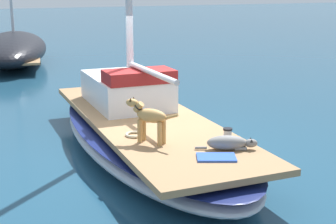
{
  "coord_description": "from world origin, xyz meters",
  "views": [
    {
      "loc": [
        -3.31,
        -8.37,
        3.1
      ],
      "look_at": [
        0.0,
        -1.0,
        1.01
      ],
      "focal_mm": 53.05,
      "sensor_mm": 36.0,
      "label": 1
    }
  ],
  "objects_px": {
    "deck_towel": "(216,157)",
    "moored_boat_far_astern": "(13,48)",
    "deck_winch": "(228,135)",
    "sailboat_main": "(146,134)",
    "coiled_rope": "(135,135)",
    "dog_tan": "(149,117)",
    "dog_grey": "(229,143)"
  },
  "relations": [
    {
      "from": "dog_tan",
      "to": "moored_boat_far_astern",
      "type": "distance_m",
      "value": 13.76
    },
    {
      "from": "sailboat_main",
      "to": "coiled_rope",
      "type": "distance_m",
      "value": 1.19
    },
    {
      "from": "deck_winch",
      "to": "coiled_rope",
      "type": "distance_m",
      "value": 1.53
    },
    {
      "from": "dog_grey",
      "to": "deck_towel",
      "type": "distance_m",
      "value": 0.46
    },
    {
      "from": "dog_grey",
      "to": "deck_winch",
      "type": "bearing_deg",
      "value": 62.19
    },
    {
      "from": "dog_grey",
      "to": "coiled_rope",
      "type": "relative_size",
      "value": 2.8
    },
    {
      "from": "dog_grey",
      "to": "deck_towel",
      "type": "relative_size",
      "value": 1.62
    },
    {
      "from": "deck_winch",
      "to": "deck_towel",
      "type": "height_order",
      "value": "deck_winch"
    },
    {
      "from": "sailboat_main",
      "to": "dog_tan",
      "type": "xyz_separation_m",
      "value": [
        -0.51,
        -1.41,
        0.75
      ]
    },
    {
      "from": "dog_tan",
      "to": "deck_towel",
      "type": "bearing_deg",
      "value": -60.74
    },
    {
      "from": "sailboat_main",
      "to": "dog_grey",
      "type": "height_order",
      "value": "dog_grey"
    },
    {
      "from": "dog_tan",
      "to": "moored_boat_far_astern",
      "type": "xyz_separation_m",
      "value": [
        -0.31,
        13.75,
        -0.46
      ]
    },
    {
      "from": "coiled_rope",
      "to": "moored_boat_far_astern",
      "type": "bearing_deg",
      "value": 90.98
    },
    {
      "from": "deck_towel",
      "to": "dog_tan",
      "type": "bearing_deg",
      "value": 119.26
    },
    {
      "from": "dog_tan",
      "to": "dog_grey",
      "type": "bearing_deg",
      "value": -40.05
    },
    {
      "from": "sailboat_main",
      "to": "dog_tan",
      "type": "relative_size",
      "value": 9.14
    },
    {
      "from": "sailboat_main",
      "to": "deck_towel",
      "type": "xyz_separation_m",
      "value": [
        0.1,
        -2.49,
        0.34
      ]
    },
    {
      "from": "dog_grey",
      "to": "moored_boat_far_astern",
      "type": "distance_m",
      "value": 14.62
    },
    {
      "from": "sailboat_main",
      "to": "deck_winch",
      "type": "height_order",
      "value": "deck_winch"
    },
    {
      "from": "sailboat_main",
      "to": "coiled_rope",
      "type": "height_order",
      "value": "coiled_rope"
    },
    {
      "from": "dog_grey",
      "to": "deck_winch",
      "type": "xyz_separation_m",
      "value": [
        0.2,
        0.38,
        -0.01
      ]
    },
    {
      "from": "deck_towel",
      "to": "moored_boat_far_astern",
      "type": "bearing_deg",
      "value": 93.53
    },
    {
      "from": "dog_tan",
      "to": "coiled_rope",
      "type": "distance_m",
      "value": 0.59
    },
    {
      "from": "dog_grey",
      "to": "moored_boat_far_astern",
      "type": "height_order",
      "value": "moored_boat_far_astern"
    },
    {
      "from": "deck_towel",
      "to": "moored_boat_far_astern",
      "type": "distance_m",
      "value": 14.86
    },
    {
      "from": "dog_grey",
      "to": "dog_tan",
      "type": "bearing_deg",
      "value": 139.95
    },
    {
      "from": "dog_tan",
      "to": "deck_winch",
      "type": "distance_m",
      "value": 1.3
    },
    {
      "from": "dog_tan",
      "to": "deck_towel",
      "type": "relative_size",
      "value": 1.43
    },
    {
      "from": "deck_towel",
      "to": "moored_boat_far_astern",
      "type": "height_order",
      "value": "moored_boat_far_astern"
    },
    {
      "from": "dog_grey",
      "to": "coiled_rope",
      "type": "height_order",
      "value": "dog_grey"
    },
    {
      "from": "deck_winch",
      "to": "deck_towel",
      "type": "bearing_deg",
      "value": -131.43
    },
    {
      "from": "deck_winch",
      "to": "deck_towel",
      "type": "xyz_separation_m",
      "value": [
        -0.57,
        -0.65,
        -0.08
      ]
    }
  ]
}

